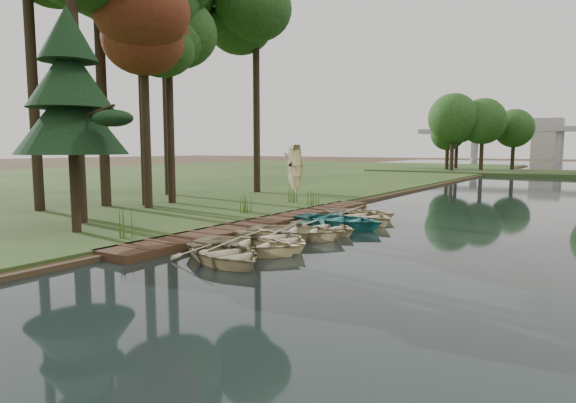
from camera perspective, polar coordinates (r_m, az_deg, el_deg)
The scene contains 21 objects.
ground at distance 19.57m, azimuth 1.66°, elevation -3.34°, with size 300.00×300.00×0.00m, color #3D2F1D.
boardwalk at distance 20.42m, azimuth -2.15°, elevation -2.50°, with size 1.60×16.00×0.30m, color #382315.
far_trees at distance 66.68m, azimuth 29.13°, elevation 8.23°, with size 45.60×5.60×8.80m.
building_b at distance 162.11m, azimuth 28.41°, elevation 6.53°, with size 8.00×8.00×12.00m, color #A5A5A0.
rowboat_0 at distance 13.83m, azimuth -7.58°, elevation -5.78°, with size 2.38×3.34×0.69m, color beige.
rowboat_1 at distance 14.93m, azimuth -4.84°, elevation -4.79°, with size 2.49×3.48×0.72m, color beige.
rowboat_2 at distance 15.89m, azimuth -1.87°, elevation -4.11°, with size 2.45×3.43×0.71m, color beige.
rowboat_3 at distance 17.19m, azimuth 1.06°, elevation -3.28°, with size 2.51×3.51×0.73m, color beige.
rowboat_4 at distance 18.56m, azimuth 4.26°, elevation -2.74°, with size 2.17×3.04×0.63m, color beige.
rowboat_5 at distance 19.69m, azimuth 6.05°, elevation -2.01°, with size 2.69×3.77×0.78m, color teal.
rowboat_6 at distance 21.19m, azimuth 8.40°, elevation -1.47°, with size 2.65×3.71×0.77m, color beige.
rowboat_7 at distance 22.50m, azimuth 8.55°, elevation -1.13°, with size 2.35×3.29×0.68m, color beige.
stored_rowboat at distance 32.28m, azimuth 0.92°, elevation 1.62°, with size 2.30×3.22×0.67m, color beige.
tree_2 at distance 25.60m, azimuth -16.78°, elevation 18.04°, with size 4.49×4.49×10.28m.
tree_4 at distance 27.62m, azimuth -14.02°, elevation 17.47°, with size 4.38×4.38×10.36m.
tree_6 at distance 33.92m, azimuth -3.83°, elevation 20.12°, with size 4.36×4.36×13.12m.
pine_tree at distance 18.74m, azimuth -24.41°, elevation 11.37°, with size 3.80×3.80×7.87m.
reeds_0 at distance 17.04m, azimuth -18.91°, elevation -2.29°, with size 0.60×0.60×1.07m, color #3F661E.
reeds_1 at distance 22.54m, azimuth -5.10°, elevation -0.17°, with size 0.60×0.60×0.89m, color #3F661E.
reeds_2 at distance 26.89m, azimuth 0.56°, elevation 1.18°, with size 0.60×0.60×1.15m, color #3F661E.
reeds_3 at distance 25.34m, azimuth 2.99°, elevation 0.58°, with size 0.60×0.60×0.90m, color #3F661E.
Camera 1 is at (10.20, -16.38, 3.28)m, focal length 30.00 mm.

